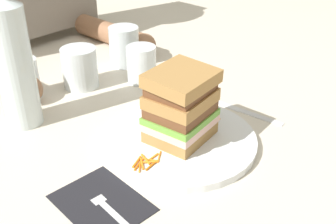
% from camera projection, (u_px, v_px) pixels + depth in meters
% --- Properties ---
extents(ground_plane, '(3.00, 3.00, 0.00)m').
position_uv_depth(ground_plane, '(171.00, 145.00, 0.74)').
color(ground_plane, beige).
extents(main_plate, '(0.28, 0.28, 0.01)m').
position_uv_depth(main_plate, '(180.00, 140.00, 0.75)').
color(main_plate, white).
rests_on(main_plate, ground_plane).
extents(sandwich, '(0.12, 0.11, 0.13)m').
position_uv_depth(sandwich, '(181.00, 106.00, 0.71)').
color(sandwich, '#A87A42').
rests_on(sandwich, main_plate).
extents(carrot_shred_0, '(0.02, 0.00, 0.00)m').
position_uv_depth(carrot_shred_0, '(153.00, 157.00, 0.69)').
color(carrot_shred_0, orange).
rests_on(carrot_shred_0, main_plate).
extents(carrot_shred_1, '(0.03, 0.02, 0.00)m').
position_uv_depth(carrot_shred_1, '(159.00, 157.00, 0.69)').
color(carrot_shred_1, orange).
rests_on(carrot_shred_1, main_plate).
extents(carrot_shred_2, '(0.03, 0.01, 0.00)m').
position_uv_depth(carrot_shred_2, '(139.00, 165.00, 0.67)').
color(carrot_shred_2, orange).
rests_on(carrot_shred_2, main_plate).
extents(carrot_shred_3, '(0.02, 0.02, 0.00)m').
position_uv_depth(carrot_shred_3, '(152.00, 160.00, 0.68)').
color(carrot_shred_3, orange).
rests_on(carrot_shred_3, main_plate).
extents(carrot_shred_4, '(0.03, 0.01, 0.00)m').
position_uv_depth(carrot_shred_4, '(151.00, 166.00, 0.67)').
color(carrot_shred_4, orange).
rests_on(carrot_shred_4, main_plate).
extents(carrot_shred_5, '(0.02, 0.02, 0.00)m').
position_uv_depth(carrot_shred_5, '(140.00, 167.00, 0.66)').
color(carrot_shred_5, orange).
rests_on(carrot_shred_5, main_plate).
extents(carrot_shred_6, '(0.03, 0.01, 0.00)m').
position_uv_depth(carrot_shred_6, '(137.00, 162.00, 0.67)').
color(carrot_shred_6, orange).
rests_on(carrot_shred_6, main_plate).
extents(carrot_shred_7, '(0.02, 0.03, 0.00)m').
position_uv_depth(carrot_shred_7, '(142.00, 164.00, 0.67)').
color(carrot_shred_7, orange).
rests_on(carrot_shred_7, main_plate).
extents(carrot_shred_8, '(0.01, 0.03, 0.00)m').
position_uv_depth(carrot_shred_8, '(146.00, 159.00, 0.68)').
color(carrot_shred_8, orange).
rests_on(carrot_shred_8, main_plate).
extents(carrot_shred_9, '(0.02, 0.02, 0.00)m').
position_uv_depth(carrot_shred_9, '(150.00, 162.00, 0.67)').
color(carrot_shred_9, orange).
rests_on(carrot_shred_9, main_plate).
extents(carrot_shred_10, '(0.02, 0.02, 0.00)m').
position_uv_depth(carrot_shred_10, '(202.00, 117.00, 0.80)').
color(carrot_shred_10, orange).
rests_on(carrot_shred_10, main_plate).
extents(carrot_shred_11, '(0.02, 0.02, 0.00)m').
position_uv_depth(carrot_shred_11, '(211.00, 115.00, 0.81)').
color(carrot_shred_11, orange).
rests_on(carrot_shred_11, main_plate).
extents(carrot_shred_12, '(0.03, 0.01, 0.00)m').
position_uv_depth(carrot_shred_12, '(204.00, 114.00, 0.81)').
color(carrot_shred_12, orange).
rests_on(carrot_shred_12, main_plate).
extents(carrot_shred_13, '(0.02, 0.00, 0.00)m').
position_uv_depth(carrot_shred_13, '(197.00, 112.00, 0.81)').
color(carrot_shred_13, orange).
rests_on(carrot_shred_13, main_plate).
extents(carrot_shred_14, '(0.01, 0.02, 0.00)m').
position_uv_depth(carrot_shred_14, '(202.00, 113.00, 0.81)').
color(carrot_shred_14, orange).
rests_on(carrot_shred_14, main_plate).
extents(carrot_shred_15, '(0.01, 0.02, 0.00)m').
position_uv_depth(carrot_shred_15, '(216.00, 116.00, 0.80)').
color(carrot_shred_15, orange).
rests_on(carrot_shred_15, main_plate).
extents(carrot_shred_16, '(0.02, 0.01, 0.00)m').
position_uv_depth(carrot_shred_16, '(208.00, 109.00, 0.83)').
color(carrot_shred_16, orange).
rests_on(carrot_shred_16, main_plate).
extents(carrot_shred_17, '(0.03, 0.03, 0.00)m').
position_uv_depth(carrot_shred_17, '(200.00, 111.00, 0.82)').
color(carrot_shred_17, orange).
rests_on(carrot_shred_17, main_plate).
extents(napkin_dark, '(0.12, 0.15, 0.00)m').
position_uv_depth(napkin_dark, '(102.00, 203.00, 0.61)').
color(napkin_dark, black).
rests_on(napkin_dark, ground_plane).
extents(fork, '(0.03, 0.17, 0.00)m').
position_uv_depth(fork, '(110.00, 209.00, 0.60)').
color(fork, silver).
rests_on(fork, napkin_dark).
extents(knife, '(0.03, 0.20, 0.00)m').
position_uv_depth(knife, '(241.00, 110.00, 0.85)').
color(knife, silver).
rests_on(knife, ground_plane).
extents(juice_glass, '(0.07, 0.07, 0.09)m').
position_uv_depth(juice_glass, '(142.00, 65.00, 0.96)').
color(juice_glass, white).
rests_on(juice_glass, ground_plane).
extents(water_bottle, '(0.07, 0.07, 0.28)m').
position_uv_depth(water_bottle, '(14.00, 62.00, 0.75)').
color(water_bottle, silver).
rests_on(water_bottle, ground_plane).
extents(empty_tumbler_0, '(0.08, 0.08, 0.10)m').
position_uv_depth(empty_tumbler_0, '(124.00, 46.00, 1.03)').
color(empty_tumbler_0, silver).
rests_on(empty_tumbler_0, ground_plane).
extents(empty_tumbler_1, '(0.08, 0.08, 0.09)m').
position_uv_depth(empty_tumbler_1, '(80.00, 68.00, 0.93)').
color(empty_tumbler_1, silver).
rests_on(empty_tumbler_1, ground_plane).
extents(empty_tumbler_2, '(0.06, 0.06, 0.09)m').
position_uv_depth(empty_tumbler_2, '(24.00, 79.00, 0.88)').
color(empty_tumbler_2, silver).
rests_on(empty_tumbler_2, ground_plane).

